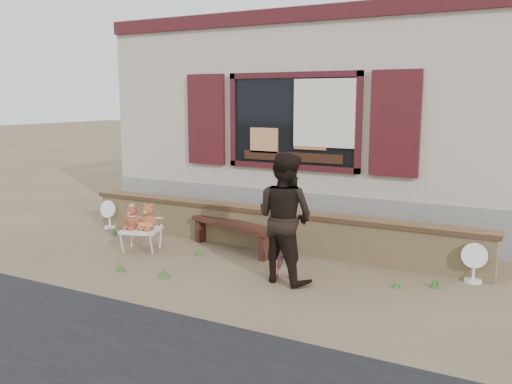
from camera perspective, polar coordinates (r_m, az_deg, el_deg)
The scene contains 12 objects.
ground at distance 8.21m, azimuth -2.00°, elevation -7.53°, with size 80.00×80.00×0.00m, color brown.
shopfront at distance 11.94m, azimuth 8.95°, elevation 7.56°, with size 8.04×5.13×4.00m.
brick_wall at distance 8.97m, azimuth 1.21°, elevation -3.77°, with size 7.10×0.36×0.67m.
bench at distance 8.88m, azimuth -2.29°, elevation -3.99°, with size 1.79×0.87×0.45m.
folding_chair at distance 9.01m, azimuth -12.00°, elevation -4.03°, with size 0.72×0.68×0.36m.
teddy_bear_left at distance 9.00m, azimuth -12.89°, elevation -2.55°, with size 0.29×0.25×0.40m, color brown, non-canonical shape.
teddy_bear_right at distance 8.90m, azimuth -11.22°, elevation -2.49°, with size 0.32×0.28×0.44m, color brown, non-canonical shape.
child at distance 7.48m, azimuth 3.01°, elevation -5.45°, with size 0.35×0.23×0.96m, color pink.
adult at distance 7.25m, azimuth 3.03°, elevation -2.70°, with size 0.85×0.66×1.76m, color black.
fan_left at distance 10.70m, azimuth -15.18°, elevation -2.26°, with size 0.33×0.23×0.54m.
fan_right at distance 7.89m, azimuth 21.97°, elevation -6.88°, with size 0.35×0.23×0.55m.
grass_tufts at distance 7.94m, azimuth -2.71°, elevation -7.65°, with size 5.76×1.66×0.16m.
Camera 1 is at (3.96, -6.76, 2.45)m, focal length 38.00 mm.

